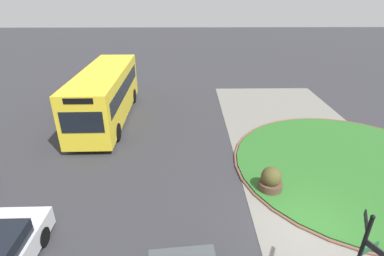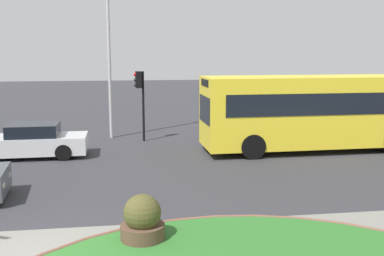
{
  "view_description": "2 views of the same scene",
  "coord_description": "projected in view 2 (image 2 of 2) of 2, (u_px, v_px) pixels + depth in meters",
  "views": [
    {
      "loc": [
        -7.86,
        4.18,
        7.69
      ],
      "look_at": [
        5.04,
        4.01,
        1.54
      ],
      "focal_mm": 27.4,
      "sensor_mm": 36.0,
      "label": 1
    },
    {
      "loc": [
        1.81,
        -8.76,
        4.2
      ],
      "look_at": [
        3.74,
        4.35,
        1.96
      ],
      "focal_mm": 42.11,
      "sensor_mm": 36.0,
      "label": 2
    }
  ],
  "objects": [
    {
      "name": "planter_near_signpost",
      "position": [
        142.0,
        221.0,
        9.96
      ],
      "size": [
        0.99,
        0.99,
        1.12
      ],
      "color": "brown",
      "rests_on": "ground"
    },
    {
      "name": "car_far_lane",
      "position": [
        30.0,
        142.0,
        18.12
      ],
      "size": [
        4.57,
        1.87,
        1.36
      ],
      "rotation": [
        0.0,
        0.0,
        3.16
      ],
      "color": "silver",
      "rests_on": "ground"
    },
    {
      "name": "traffic_light_far",
      "position": [
        140.0,
        90.0,
        21.1
      ],
      "size": [
        0.49,
        0.3,
        3.32
      ],
      "rotation": [
        0.0,
        0.0,
        3.33
      ],
      "color": "black",
      "rests_on": "ground"
    },
    {
      "name": "lamppost_tall",
      "position": [
        109.0,
        40.0,
        21.6
      ],
      "size": [
        0.32,
        0.32,
        8.99
      ],
      "color": "#B7B7BC",
      "rests_on": "ground"
    },
    {
      "name": "bus_yellow",
      "position": [
        314.0,
        111.0,
        19.27
      ],
      "size": [
        9.62,
        2.77,
        3.19
      ],
      "rotation": [
        0.0,
        0.0,
        3.16
      ],
      "color": "yellow",
      "rests_on": "ground"
    }
  ]
}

